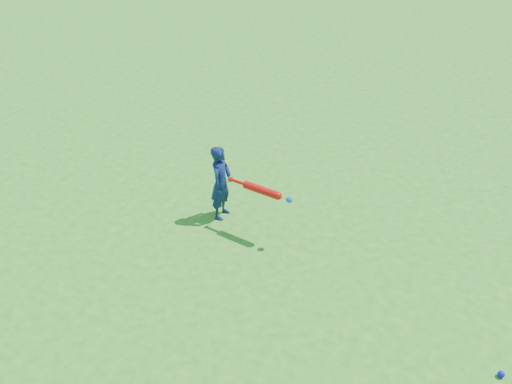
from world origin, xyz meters
TOP-DOWN VIEW (x-y plane):
  - ground at (0.00, 0.00)m, footprint 80.00×80.00m
  - child at (-0.14, 0.51)m, footprint 0.23×0.35m
  - ground_ball_blue at (3.14, -0.76)m, footprint 0.06×0.06m
  - bat_swing at (0.49, 0.34)m, footprint 0.82×0.21m

SIDE VIEW (x-z plane):
  - ground at x=0.00m, z-range 0.00..0.00m
  - ground_ball_blue at x=3.14m, z-range 0.00..0.06m
  - child at x=-0.14m, z-range 0.00..0.94m
  - bat_swing at x=0.49m, z-range 0.55..0.65m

